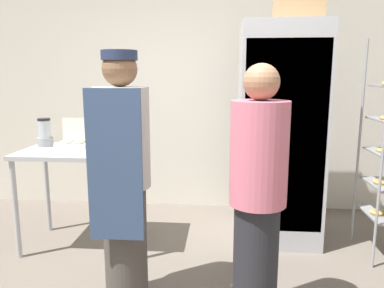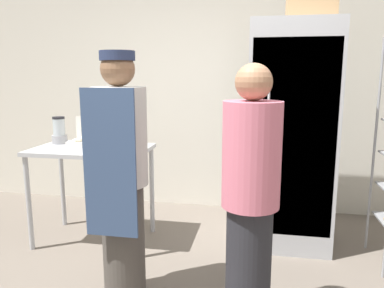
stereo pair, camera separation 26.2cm
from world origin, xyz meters
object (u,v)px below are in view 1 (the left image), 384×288
Objects in this scene: cardboard_storage_box at (298,6)px; person_baker at (123,177)px; refrigerator at (279,134)px; person_customer at (258,197)px; donut_box at (75,143)px; blender_pitcher at (45,134)px.

cardboard_storage_box is 2.14m from person_baker.
cardboard_storage_box reaches higher than refrigerator.
person_customer is (-0.30, -1.29, -0.17)m from refrigerator.
donut_box is (-1.82, -0.26, -0.06)m from refrigerator.
donut_box is 0.32m from blender_pitcher.
donut_box is at bearing -12.75° from blender_pitcher.
refrigerator is at bearing 44.69° from person_baker.
refrigerator is at bearing -158.65° from cardboard_storage_box.
person_customer is at bearing -10.30° from person_baker.
cardboard_storage_box is (1.95, 0.31, 1.19)m from donut_box.
person_customer is (0.85, -0.15, -0.06)m from person_baker.
donut_box is 0.18× the size of person_customer.
person_baker is at bearing -44.04° from blender_pitcher.
refrigerator is 4.87× the size of cardboard_storage_box.
blender_pitcher is 0.15× the size of person_baker.
person_baker is 0.87m from person_customer.
blender_pitcher is 1.36m from person_baker.
donut_box is at bearing 127.50° from person_baker.
person_baker reaches higher than blender_pitcher.
cardboard_storage_box is (0.13, 0.05, 1.13)m from refrigerator.
person_baker is at bearing 169.70° from person_customer.
person_baker is at bearing -52.50° from donut_box.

